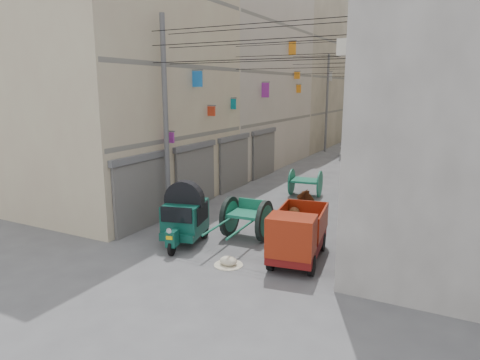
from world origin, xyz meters
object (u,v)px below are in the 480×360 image
Objects in this scene: distant_car_green at (387,135)px; tonga_cart at (247,218)px; auto_rickshaw at (185,215)px; horse at (300,218)px; distant_car_grey at (398,140)px; second_cart at (305,182)px; feed_sack at (228,261)px; distant_car_white at (351,150)px; mini_truck at (296,238)px.

tonga_cart is at bearing 100.13° from distant_car_green.
horse is (3.49, 2.01, -0.15)m from auto_rickshaw.
tonga_cart reaches higher than distant_car_grey.
second_cart is at bearing -111.52° from distant_car_grey.
tonga_cart is at bearing 2.16° from horse.
second_cart is 6.56m from horse.
feed_sack is (0.74, -9.30, -0.57)m from second_cart.
auto_rickshaw reaches higher than second_cart.
tonga_cart is at bearing 79.63° from distant_car_white.
second_cart is (1.54, 8.28, -0.29)m from auto_rickshaw.
distant_car_white is at bearing 86.95° from second_cart.
feed_sack is 3.34m from horse.
distant_car_grey is at bearing -117.02° from distant_car_white.
distant_car_green is at bearing 93.81° from distant_car_grey.
second_cart reaches higher than feed_sack.
mini_truck reaches higher than auto_rickshaw.
distant_car_white is at bearing -121.51° from distant_car_grey.
distant_car_white is at bearing 90.39° from mini_truck.
mini_truck is at bearing -14.00° from auto_rickshaw.
auto_rickshaw is 34.32m from distant_car_green.
horse is 0.56× the size of distant_car_grey.
distant_car_green is (0.59, 13.37, -0.06)m from distant_car_white.
auto_rickshaw is at bearing 155.84° from feed_sack.
distant_car_green is at bearing -102.92° from horse.
second_cart is 21.74m from distant_car_grey.
tonga_cart reaches higher than distant_car_white.
second_cart is 0.46× the size of distant_car_grey.
second_cart is (-2.53, 8.29, -0.13)m from mini_truck.
feed_sack is at bearing -91.72° from second_cart.
tonga_cart is at bearing 25.65° from auto_rickshaw.
distant_car_grey is (0.82, 30.99, 0.45)m from feed_sack.
distant_car_white is (-1.45, 21.94, 0.52)m from feed_sack.
auto_rickshaw is 1.24× the size of horse.
auto_rickshaw reaches higher than distant_car_white.
mini_truck is 29.99m from distant_car_grey.
tonga_cart is at bearing -110.22° from distant_car_grey.
auto_rickshaw is 30.12m from distant_car_grey.
auto_rickshaw is at bearing 171.45° from mini_truck.
horse is 19.10m from distant_car_white.
mini_truck reaches higher than feed_sack.
distant_car_white reaches higher than distant_car_green.
distant_car_green is (-0.27, 32.89, -0.16)m from tonga_cart.
auto_rickshaw is at bearing -113.31° from distant_car_grey.
horse is 0.48× the size of distant_car_green.
second_cart reaches higher than distant_car_green.
auto_rickshaw is 0.60× the size of distant_car_green.
distant_car_grey is (1.56, 21.69, -0.12)m from second_cart.
feed_sack is (2.28, -1.02, -0.85)m from auto_rickshaw.
horse is at bearing 68.31° from feed_sack.
mini_truck reaches higher than horse.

